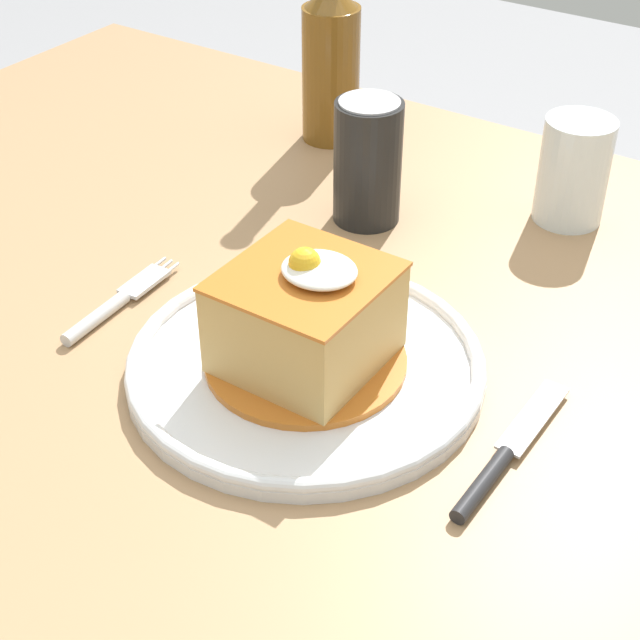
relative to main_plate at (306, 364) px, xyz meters
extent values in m
cube|color=#A87F56|center=(0.01, 0.05, -0.03)|extent=(1.41, 0.93, 0.04)
cylinder|color=#A87F56|center=(-0.61, 0.43, -0.40)|extent=(0.07, 0.07, 0.70)
cylinder|color=white|center=(0.00, 0.00, 0.00)|extent=(0.28, 0.28, 0.01)
torus|color=white|center=(0.00, 0.00, 0.00)|extent=(0.28, 0.28, 0.01)
cylinder|color=#C66B23|center=(0.00, 0.00, 0.00)|extent=(0.16, 0.16, 0.01)
cube|color=tan|center=(0.00, 0.00, 0.04)|extent=(0.11, 0.12, 0.07)
cube|color=#C66B23|center=(0.00, 0.00, 0.08)|extent=(0.12, 0.12, 0.00)
ellipsoid|color=white|center=(0.01, 0.00, 0.09)|extent=(0.06, 0.05, 0.01)
sphere|color=yellow|center=(0.00, 0.00, 0.09)|extent=(0.02, 0.02, 0.02)
cylinder|color=silver|center=(-0.18, -0.04, 0.00)|extent=(0.02, 0.08, 0.01)
cube|color=silver|center=(-0.19, 0.02, 0.00)|extent=(0.02, 0.05, 0.00)
cylinder|color=silver|center=(-0.18, 0.04, 0.00)|extent=(0.00, 0.03, 0.00)
cylinder|color=silver|center=(-0.19, 0.04, 0.00)|extent=(0.00, 0.03, 0.00)
cylinder|color=silver|center=(-0.20, 0.04, 0.00)|extent=(0.00, 0.03, 0.00)
cylinder|color=#262628|center=(0.17, -0.04, 0.00)|extent=(0.01, 0.08, 0.01)
cube|color=silver|center=(0.17, 0.04, 0.00)|extent=(0.02, 0.09, 0.00)
cylinder|color=black|center=(-0.09, 0.23, 0.05)|extent=(0.07, 0.07, 0.12)
cylinder|color=silver|center=(-0.09, 0.23, 0.11)|extent=(0.06, 0.06, 0.00)
cylinder|color=brown|center=(-0.22, 0.37, 0.07)|extent=(0.06, 0.06, 0.15)
cylinder|color=#3F2314|center=(0.08, 0.35, 0.02)|extent=(0.06, 0.06, 0.06)
cylinder|color=silver|center=(0.08, 0.35, 0.04)|extent=(0.07, 0.07, 0.10)
camera|label=1|loc=(0.34, -0.49, 0.48)|focal=54.82mm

